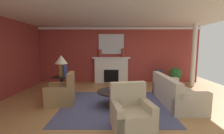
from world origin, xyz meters
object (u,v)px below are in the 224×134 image
object	(u,v)px
fireplace	(111,71)
vase_mantel_left	(100,53)
sofa	(174,94)
vase_tall_corner	(159,77)
potted_plant	(175,75)
armchair_near_window	(62,94)
table_lamp	(61,62)
vase_mantel_right	(123,53)
armchair_facing_fireplace	(131,115)
side_table	(62,85)
mantel_mirror	(111,44)
coffee_table	(114,95)
vase_on_side_table	(65,71)

from	to	relation	value
fireplace	vase_mantel_left	bearing A→B (deg)	-174.84
sofa	vase_tall_corner	size ratio (longest dim) A/B	3.09
sofa	potted_plant	xyz separation A→B (m)	(0.88, 2.20, 0.19)
armchair_near_window	potted_plant	size ratio (longest dim) A/B	1.14
table_lamp	vase_mantel_right	size ratio (longest dim) A/B	1.82
fireplace	armchair_facing_fireplace	xyz separation A→B (m)	(0.47, -4.43, -0.28)
sofa	fireplace	bearing A→B (deg)	124.54
side_table	vase_mantel_left	bearing A→B (deg)	60.94
sofa	table_lamp	bearing A→B (deg)	168.91
mantel_mirror	vase_tall_corner	world-z (taller)	mantel_mirror
sofa	armchair_facing_fireplace	size ratio (longest dim) A/B	2.22
mantel_mirror	potted_plant	world-z (taller)	mantel_mirror
sofa	side_table	world-z (taller)	sofa
vase_mantel_right	fireplace	bearing A→B (deg)	174.84
side_table	vase_tall_corner	world-z (taller)	side_table
fireplace	table_lamp	xyz separation A→B (m)	(-1.71, -2.15, 0.63)
fireplace	side_table	world-z (taller)	fireplace
table_lamp	vase_tall_corner	world-z (taller)	table_lamp
coffee_table	vase_on_side_table	size ratio (longest dim) A/B	2.37
mantel_mirror	side_table	bearing A→B (deg)	-127.12
vase_mantel_left	vase_on_side_table	distance (m)	2.49
armchair_facing_fireplace	potted_plant	size ratio (longest dim) A/B	1.14
fireplace	coffee_table	world-z (taller)	fireplace
armchair_near_window	side_table	xyz separation A→B (m)	(-0.24, 0.78, 0.09)
side_table	potted_plant	xyz separation A→B (m)	(4.57, 1.48, 0.09)
coffee_table	table_lamp	bearing A→B (deg)	152.64
table_lamp	vase_mantel_left	bearing A→B (deg)	60.94
sofa	armchair_near_window	world-z (taller)	armchair_near_window
vase_tall_corner	vase_mantel_right	world-z (taller)	vase_mantel_right
fireplace	vase_on_side_table	distance (m)	2.77
coffee_table	side_table	bearing A→B (deg)	152.64
vase_tall_corner	vase_on_side_table	size ratio (longest dim) A/B	1.62
mantel_mirror	table_lamp	world-z (taller)	mantel_mirror
mantel_mirror	sofa	xyz separation A→B (m)	(1.97, -2.99, -1.58)
vase_on_side_table	vase_mantel_right	world-z (taller)	vase_mantel_right
table_lamp	potted_plant	world-z (taller)	table_lamp
coffee_table	mantel_mirror	bearing A→B (deg)	92.15
mantel_mirror	sofa	size ratio (longest dim) A/B	0.57
table_lamp	side_table	bearing A→B (deg)	-26.57
coffee_table	vase_mantel_left	bearing A→B (deg)	102.42
mantel_mirror	vase_mantel_right	world-z (taller)	mantel_mirror
fireplace	sofa	bearing A→B (deg)	-55.46
fireplace	potted_plant	bearing A→B (deg)	-13.14
armchair_facing_fireplace	vase_on_side_table	distance (m)	3.03
mantel_mirror	armchair_facing_fireplace	xyz separation A→B (m)	(0.47, -4.55, -1.57)
armchair_facing_fireplace	table_lamp	world-z (taller)	table_lamp
sofa	vase_tall_corner	world-z (taller)	sofa
fireplace	coffee_table	distance (m)	3.11
sofa	vase_tall_corner	distance (m)	2.58
mantel_mirror	vase_on_side_table	size ratio (longest dim) A/B	2.88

